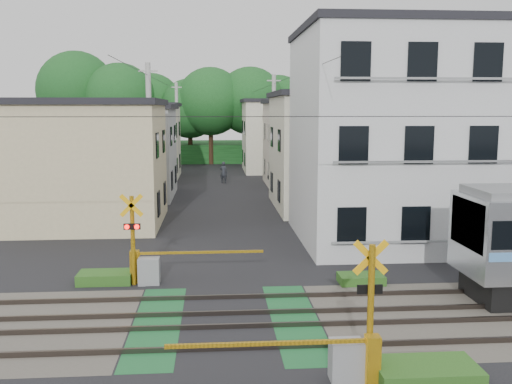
{
  "coord_description": "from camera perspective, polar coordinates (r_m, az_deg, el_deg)",
  "views": [
    {
      "loc": [
        -0.3,
        -15.03,
        5.83
      ],
      "look_at": [
        1.19,
        5.0,
        2.88
      ],
      "focal_mm": 40.0,
      "sensor_mm": 36.0,
      "label": 1
    }
  ],
  "objects": [
    {
      "name": "crossing_signal_near",
      "position": [
        12.81,
        9.48,
        -15.32
      ],
      "size": [
        4.74,
        0.65,
        3.09
      ],
      "color": "#FAB10D",
      "rests_on": "ground"
    },
    {
      "name": "tree_hill",
      "position": [
        62.43,
        -5.88,
        7.86
      ],
      "size": [
        40.0,
        13.45,
        11.87
      ],
      "color": "#1A501E",
      "rests_on": "ground"
    },
    {
      "name": "crossing_signal_far",
      "position": [
        19.51,
        -10.9,
        -7.01
      ],
      "size": [
        4.74,
        0.65,
        3.09
      ],
      "color": "#FAB10D",
      "rests_on": "ground"
    },
    {
      "name": "weed_patches",
      "position": [
        16.11,
        3.44,
        -12.18
      ],
      "size": [
        10.25,
        8.8,
        0.4
      ],
      "color": "#2D5E1E",
      "rests_on": "ground"
    },
    {
      "name": "utility_poles",
      "position": [
        38.09,
        -5.39,
        5.69
      ],
      "size": [
        7.9,
        42.0,
        8.0
      ],
      "color": "#A5A5A0",
      "rests_on": "ground"
    },
    {
      "name": "pedestrian",
      "position": [
        44.89,
        -3.26,
        1.97
      ],
      "size": [
        0.73,
        0.62,
        1.7
      ],
      "primitive_type": "imported",
      "rotation": [
        0.0,
        0.0,
        2.72
      ],
      "color": "#262930",
      "rests_on": "ground"
    },
    {
      "name": "track_bed",
      "position": [
        16.11,
        -2.97,
        -12.73
      ],
      "size": [
        120.0,
        120.0,
        0.14
      ],
      "color": "#47423A",
      "rests_on": "ground"
    },
    {
      "name": "apartment_block",
      "position": [
        26.08,
        15.56,
        5.47
      ],
      "size": [
        10.2,
        8.36,
        9.3
      ],
      "color": "silver",
      "rests_on": "ground"
    },
    {
      "name": "houses_row",
      "position": [
        41.04,
        -3.47,
        4.73
      ],
      "size": [
        22.07,
        31.35,
        6.8
      ],
      "color": "#CBBC90",
      "rests_on": "ground"
    },
    {
      "name": "ground",
      "position": [
        16.13,
        -2.97,
        -12.85
      ],
      "size": [
        120.0,
        120.0,
        0.0
      ],
      "primitive_type": "plane",
      "color": "black"
    },
    {
      "name": "catenary",
      "position": [
        16.47,
        18.29,
        0.49
      ],
      "size": [
        60.0,
        5.04,
        7.0
      ],
      "color": "#2D2D33",
      "rests_on": "ground"
    }
  ]
}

